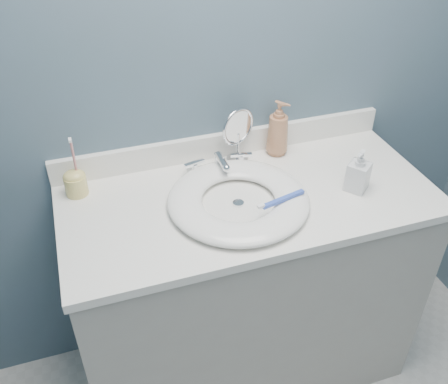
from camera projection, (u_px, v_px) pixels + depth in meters
name	position (u px, v px, depth m)	size (l,w,h in m)	color
back_wall	(223.00, 71.00, 1.64)	(2.20, 0.02, 2.40)	slate
vanity_cabinet	(246.00, 292.00, 1.89)	(1.20, 0.55, 0.85)	#A6A297
countertop	(250.00, 200.00, 1.63)	(1.22, 0.57, 0.03)	white
backsplash	(224.00, 144.00, 1.79)	(1.22, 0.02, 0.09)	white
basin	(238.00, 200.00, 1.57)	(0.45, 0.45, 0.04)	white
drain	(238.00, 203.00, 1.58)	(0.04, 0.04, 0.01)	silver
faucet	(219.00, 165.00, 1.72)	(0.25, 0.13, 0.07)	silver
makeup_mirror	(238.00, 133.00, 1.72)	(0.13, 0.08, 0.21)	silver
soap_bottle_amber	(278.00, 128.00, 1.77)	(0.08, 0.08, 0.21)	#AA704C
soap_bottle_clear	(359.00, 171.00, 1.61)	(0.07, 0.07, 0.15)	silver
toothbrush_holder	(75.00, 182.00, 1.60)	(0.07, 0.07, 0.21)	#D9C66C
toothbrush_lying	(282.00, 200.00, 1.53)	(0.17, 0.05, 0.02)	#3452BA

